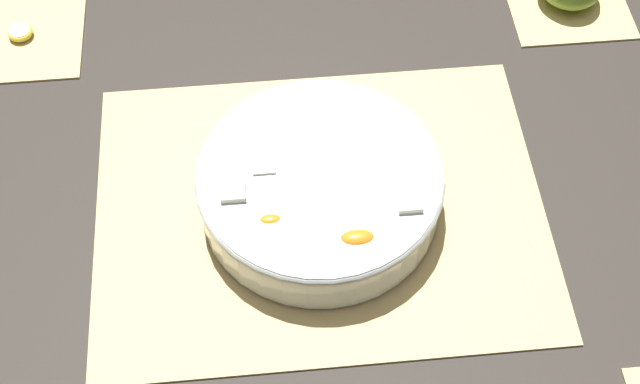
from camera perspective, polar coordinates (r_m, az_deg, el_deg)
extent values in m
plane|color=#2D2823|center=(0.97, 0.00, -1.03)|extent=(6.00, 6.00, 0.00)
cube|color=#D6B775|center=(0.97, 0.00, -0.94)|extent=(0.49, 0.38, 0.01)
cube|color=#3D2D19|center=(0.98, -10.20, -1.66)|extent=(0.01, 0.37, 0.00)
cube|color=#3D2D19|center=(0.97, -6.14, -1.35)|extent=(0.01, 0.37, 0.00)
cube|color=#3D2D19|center=(0.97, -2.05, -1.04)|extent=(0.01, 0.37, 0.00)
cube|color=#3D2D19|center=(0.97, 2.04, -0.72)|extent=(0.01, 0.37, 0.00)
cube|color=#3D2D19|center=(0.98, 6.07, -0.40)|extent=(0.01, 0.37, 0.00)
cube|color=#3D2D19|center=(1.00, 10.01, -0.08)|extent=(0.01, 0.37, 0.00)
cube|color=#D6B775|center=(1.20, -18.55, 9.42)|extent=(0.15, 0.15, 0.01)
cube|color=#3D2D19|center=(1.20, -19.76, 9.33)|extent=(0.00, 0.15, 0.00)
cube|color=#3D2D19|center=(1.19, -17.38, 9.63)|extent=(0.00, 0.15, 0.00)
cube|color=#D6B775|center=(1.23, 15.48, 11.76)|extent=(0.15, 0.15, 0.01)
cube|color=#3D2D19|center=(1.21, 13.40, 11.79)|extent=(0.00, 0.15, 0.00)
cube|color=#3D2D19|center=(1.22, 14.80, 11.81)|extent=(0.00, 0.15, 0.00)
cylinder|color=silver|center=(0.94, 0.00, 0.21)|extent=(0.26, 0.26, 0.06)
torus|color=silver|center=(0.93, 0.00, 1.07)|extent=(0.26, 0.26, 0.01)
cylinder|color=#F7EFC6|center=(0.98, 1.11, 5.77)|extent=(0.03, 0.03, 0.01)
cylinder|color=#F7EFC6|center=(0.89, 0.53, -3.41)|extent=(0.03, 0.03, 0.01)
cylinder|color=#F7EFC6|center=(0.97, -0.88, 3.83)|extent=(0.03, 0.03, 0.01)
cylinder|color=#F7EFC6|center=(0.95, 2.54, 1.26)|extent=(0.03, 0.03, 0.01)
cylinder|color=#F7EFC6|center=(0.95, -1.03, 2.52)|extent=(0.02, 0.02, 0.01)
cylinder|color=#F7EFC6|center=(0.97, -3.36, 3.53)|extent=(0.03, 0.03, 0.01)
cylinder|color=#F7EFC6|center=(0.96, -2.60, 1.20)|extent=(0.02, 0.02, 0.01)
cylinder|color=#F7EFC6|center=(0.92, 3.27, -3.86)|extent=(0.03, 0.03, 0.01)
cylinder|color=#F7EFC6|center=(0.95, -1.95, -0.05)|extent=(0.03, 0.03, 0.01)
cylinder|color=#F7EFC6|center=(0.92, 4.29, -2.30)|extent=(0.03, 0.03, 0.01)
cube|color=white|center=(0.96, 4.06, 0.83)|extent=(0.02, 0.02, 0.02)
cube|color=white|center=(0.96, -5.59, 1.94)|extent=(0.02, 0.02, 0.02)
cube|color=white|center=(0.97, 0.51, 1.46)|extent=(0.03, 0.03, 0.03)
cube|color=white|center=(0.93, -3.58, 1.37)|extent=(0.02, 0.02, 0.02)
cube|color=white|center=(0.91, -5.56, -0.27)|extent=(0.03, 0.03, 0.03)
cube|color=white|center=(0.97, 5.94, 1.51)|extent=(0.03, 0.03, 0.03)
cube|color=white|center=(0.92, -4.67, -3.78)|extent=(0.03, 0.03, 0.03)
cube|color=white|center=(0.94, -4.15, -1.12)|extent=(0.02, 0.02, 0.02)
cube|color=white|center=(0.92, -1.49, -2.10)|extent=(0.03, 0.03, 0.03)
cube|color=white|center=(0.90, 5.70, -0.95)|extent=(0.02, 0.02, 0.02)
cube|color=white|center=(0.94, 0.88, 0.36)|extent=(0.02, 0.02, 0.02)
cube|color=white|center=(1.01, 2.45, 3.64)|extent=(0.03, 0.03, 0.03)
cube|color=white|center=(0.92, 2.95, -1.48)|extent=(0.02, 0.02, 0.02)
cube|color=white|center=(0.91, -1.86, -4.03)|extent=(0.02, 0.02, 0.02)
ellipsoid|color=orange|center=(1.01, 0.33, 3.43)|extent=(0.04, 0.02, 0.02)
ellipsoid|color=orange|center=(0.91, -0.48, -5.18)|extent=(0.03, 0.02, 0.01)
ellipsoid|color=orange|center=(0.88, 2.40, -3.02)|extent=(0.04, 0.02, 0.02)
ellipsoid|color=orange|center=(0.89, -3.20, -1.85)|extent=(0.03, 0.01, 0.01)
ellipsoid|color=red|center=(0.98, 4.34, 3.11)|extent=(0.03, 0.02, 0.01)
cylinder|color=#F7EFC6|center=(1.19, -18.65, 9.67)|extent=(0.03, 0.03, 0.01)
torus|color=yellow|center=(1.19, -18.65, 9.67)|extent=(0.03, 0.03, 0.01)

